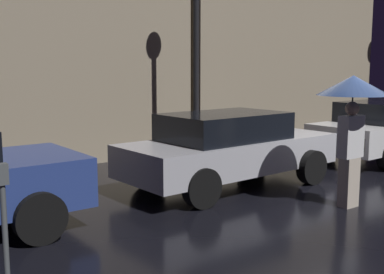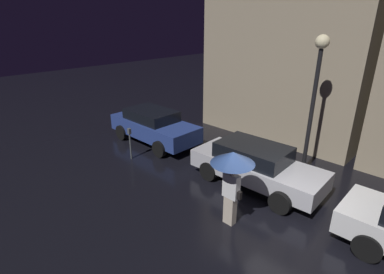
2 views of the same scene
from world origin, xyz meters
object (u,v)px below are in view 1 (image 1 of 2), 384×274
object	(u,v)px
parked_car_silver	(229,148)
parking_meter	(4,210)
street_lamp_near	(196,17)
pedestrian_with_umbrella	(353,102)

from	to	relation	value
parked_car_silver	parking_meter	size ratio (longest dim) A/B	3.46
parking_meter	street_lamp_near	xyz separation A→B (m)	(5.36, 3.75, 2.58)
parked_car_silver	pedestrian_with_umbrella	bearing A→B (deg)	-75.66
pedestrian_with_umbrella	street_lamp_near	bearing A→B (deg)	88.89
parked_car_silver	pedestrian_with_umbrella	distance (m)	2.48
parking_meter	street_lamp_near	bearing A→B (deg)	34.97
parking_meter	street_lamp_near	world-z (taller)	street_lamp_near
parked_car_silver	parking_meter	distance (m)	4.92
pedestrian_with_umbrella	parking_meter	world-z (taller)	pedestrian_with_umbrella
pedestrian_with_umbrella	parking_meter	distance (m)	5.36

